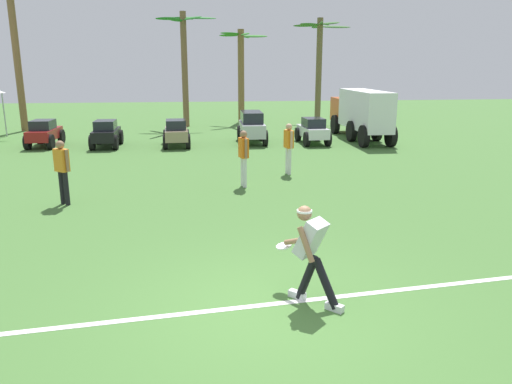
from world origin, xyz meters
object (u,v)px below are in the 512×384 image
at_px(parked_car_slot_a, 44,133).
at_px(parked_car_slot_d, 252,126).
at_px(palm_tree_far_left, 16,47).
at_px(palm_tree_far_right, 319,60).
at_px(palm_tree_left_of_centre, 184,58).
at_px(box_truck, 361,112).
at_px(teammate_midfield, 244,153).
at_px(parked_car_slot_b, 106,133).
at_px(parked_car_slot_c, 176,133).
at_px(parked_car_slot_e, 313,130).
at_px(frisbee_in_flight, 284,246).
at_px(teammate_near_sideline, 62,166).
at_px(teammate_deep, 289,144).
at_px(frisbee_thrower, 311,250).
at_px(palm_tree_right_of_centre, 241,69).

relative_size(parked_car_slot_a, parked_car_slot_d, 0.92).
distance_m(palm_tree_far_left, palm_tree_far_right, 16.27).
bearing_deg(parked_car_slot_a, palm_tree_left_of_centre, 47.76).
distance_m(box_truck, palm_tree_left_of_centre, 10.03).
height_order(teammate_midfield, parked_car_slot_a, teammate_midfield).
distance_m(teammate_midfield, parked_car_slot_b, 8.97).
xyz_separation_m(parked_car_slot_d, box_truck, (4.98, 0.56, 0.51)).
height_order(parked_car_slot_a, parked_car_slot_c, same).
bearing_deg(palm_tree_far_left, parked_car_slot_e, -23.20).
height_order(frisbee_in_flight, parked_car_slot_b, parked_car_slot_b).
xyz_separation_m(teammate_near_sideline, parked_car_slot_b, (-0.49, 8.78, -0.38)).
bearing_deg(palm_tree_far_right, teammate_midfield, -110.21).
xyz_separation_m(parked_car_slot_a, parked_car_slot_e, (11.15, -0.51, 0.00)).
xyz_separation_m(teammate_deep, box_truck, (4.54, 6.93, 0.29)).
distance_m(frisbee_thrower, parked_car_slot_c, 14.59).
bearing_deg(parked_car_slot_a, box_truck, 2.20).
height_order(frisbee_in_flight, parked_car_slot_e, parked_car_slot_e).
xyz_separation_m(parked_car_slot_c, palm_tree_far_right, (8.11, 8.91, 2.99)).
relative_size(frisbee_thrower, parked_car_slot_e, 0.63).
relative_size(teammate_midfield, parked_car_slot_b, 0.70).
bearing_deg(parked_car_slot_e, parked_car_slot_a, 177.39).
height_order(frisbee_in_flight, palm_tree_far_left, palm_tree_far_left).
height_order(frisbee_thrower, parked_car_slot_c, frisbee_thrower).
height_order(teammate_near_sideline, parked_car_slot_b, teammate_near_sideline).
relative_size(teammate_deep, parked_car_slot_a, 0.70).
xyz_separation_m(frisbee_in_flight, palm_tree_right_of_centre, (1.34, 22.40, 2.36)).
relative_size(parked_car_slot_a, palm_tree_right_of_centre, 0.42).
height_order(teammate_midfield, palm_tree_far_right, palm_tree_far_right).
relative_size(teammate_near_sideline, box_truck, 0.26).
distance_m(parked_car_slot_d, palm_tree_right_of_centre, 8.41).
height_order(parked_car_slot_c, parked_car_slot_d, parked_car_slot_d).
bearing_deg(palm_tree_right_of_centre, parked_car_slot_a, -137.72).
height_order(teammate_midfield, palm_tree_right_of_centre, palm_tree_right_of_centre).
relative_size(teammate_midfield, palm_tree_left_of_centre, 0.26).
bearing_deg(parked_car_slot_a, teammate_midfield, -46.47).
bearing_deg(palm_tree_far_left, box_truck, -16.70).
distance_m(box_truck, palm_tree_far_right, 8.19).
height_order(parked_car_slot_d, palm_tree_left_of_centre, palm_tree_left_of_centre).
height_order(teammate_near_sideline, parked_car_slot_d, teammate_near_sideline).
distance_m(frisbee_in_flight, box_truck, 16.07).
relative_size(frisbee_thrower, palm_tree_left_of_centre, 0.24).
bearing_deg(teammate_near_sideline, palm_tree_far_left, 110.78).
distance_m(teammate_near_sideline, parked_car_slot_d, 10.72).
relative_size(palm_tree_far_left, palm_tree_right_of_centre, 1.39).
relative_size(teammate_deep, palm_tree_right_of_centre, 0.30).
xyz_separation_m(frisbee_in_flight, palm_tree_far_right, (5.98, 22.73, 2.91)).
bearing_deg(frisbee_in_flight, palm_tree_right_of_centre, 86.59).
relative_size(frisbee_thrower, teammate_deep, 0.90).
distance_m(frisbee_thrower, parked_car_slot_a, 16.84).
bearing_deg(palm_tree_far_left, parked_car_slot_a, -65.08).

